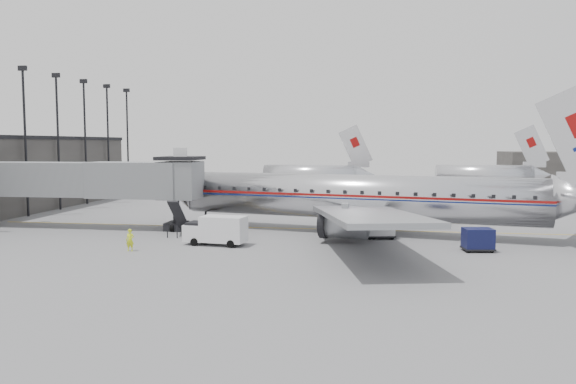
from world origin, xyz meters
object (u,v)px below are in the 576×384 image
object	(u,v)px
airliner	(364,197)
service_van	(216,230)
baggage_cart_navy	(478,239)
ramp_worker	(130,240)
baggage_cart_white	(379,226)

from	to	relation	value
airliner	service_van	xyz separation A→B (m)	(-10.67, -7.14, -1.88)
service_van	baggage_cart_navy	bearing A→B (deg)	8.69
service_van	ramp_worker	world-z (taller)	service_van
baggage_cart_navy	service_van	bearing A→B (deg)	172.56
baggage_cart_navy	ramp_worker	distance (m)	24.20
baggage_cart_white	ramp_worker	distance (m)	18.96
ramp_worker	baggage_cart_white	bearing A→B (deg)	22.68
airliner	baggage_cart_navy	xyz separation A→B (m)	(8.00, -6.76, -2.16)
airliner	ramp_worker	world-z (taller)	airliner
airliner	service_van	bearing A→B (deg)	-134.71
baggage_cart_navy	baggage_cart_white	distance (m)	8.06
airliner	ramp_worker	bearing A→B (deg)	-135.49
service_van	baggage_cart_white	size ratio (longest dim) A/B	1.81
service_van	baggage_cart_white	distance (m)	12.85
baggage_cart_white	service_van	bearing A→B (deg)	-170.01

